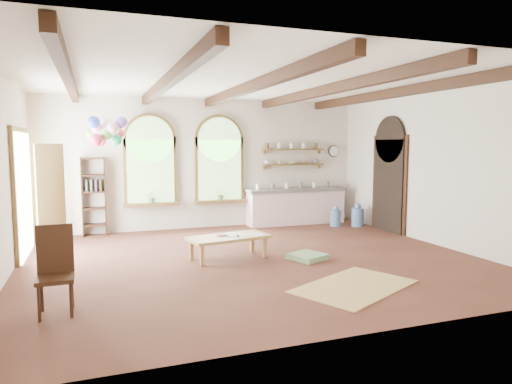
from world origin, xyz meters
name	(u,v)px	position (x,y,z in m)	size (l,w,h in m)	color
floor	(254,260)	(0.00, 0.00, 0.00)	(8.00, 8.00, 0.00)	brown
ceiling_beams	(253,86)	(0.00, 0.00, 3.10)	(6.20, 6.80, 0.18)	#351A11
window_left	(150,163)	(-1.40, 3.43, 1.63)	(1.30, 0.28, 2.20)	brown
window_right	(220,162)	(0.30, 3.43, 1.63)	(1.30, 0.28, 2.20)	brown
left_doorway	(23,195)	(-3.95, 1.80, 1.15)	(0.10, 1.90, 2.50)	brown
right_doorway	(388,186)	(3.95, 1.50, 1.10)	(0.10, 1.30, 2.40)	black
kitchen_counter	(296,206)	(2.30, 3.20, 0.48)	(2.68, 0.62, 0.94)	white
wall_shelf_lower	(293,165)	(2.30, 3.38, 1.55)	(1.70, 0.24, 0.04)	brown
wall_shelf_upper	(293,149)	(2.30, 3.38, 1.95)	(1.70, 0.24, 0.04)	brown
wall_clock	(334,151)	(3.55, 3.45, 1.90)	(0.32, 0.32, 0.04)	black
bookshelf	(94,196)	(-2.70, 3.32, 0.90)	(0.53, 0.32, 1.80)	#351A11
coffee_table	(229,239)	(-0.40, 0.23, 0.37)	(1.56, 0.92, 0.42)	tan
side_chair	(56,289)	(-3.17, -1.70, 0.32)	(0.44, 0.44, 1.09)	#351A11
floor_mat	(354,286)	(0.87, -2.00, 0.01)	(1.83, 1.13, 0.02)	tan
floor_cushion	(307,256)	(0.94, -0.30, 0.05)	(0.57, 0.57, 0.10)	#719768
water_jug_a	(336,217)	(3.10, 2.50, 0.23)	(0.27, 0.27, 0.53)	#5178AF
water_jug_b	(358,216)	(3.63, 2.30, 0.26)	(0.31, 0.31, 0.60)	#5178AF
balloon_cluster	(107,131)	(-2.40, 2.30, 2.35)	(0.83, 0.83, 1.15)	silver
table_book	(217,235)	(-0.59, 0.36, 0.43)	(0.18, 0.26, 0.02)	olive
tablet	(232,236)	(-0.33, 0.23, 0.42)	(0.17, 0.25, 0.01)	black
potted_plant_left	(152,196)	(-1.40, 3.32, 0.85)	(0.27, 0.23, 0.30)	#598C4C
potted_plant_right	(221,194)	(0.30, 3.32, 0.85)	(0.27, 0.23, 0.30)	#598C4C
shelf_cup_a	(267,162)	(1.55, 3.38, 1.62)	(0.12, 0.10, 0.10)	white
shelf_cup_b	(279,162)	(1.90, 3.38, 1.62)	(0.10, 0.10, 0.09)	beige
shelf_bowl_a	(291,163)	(2.25, 3.38, 1.60)	(0.22, 0.22, 0.05)	beige
shelf_bowl_b	(303,163)	(2.60, 3.38, 1.60)	(0.20, 0.20, 0.06)	#8C664C
shelf_vase	(315,160)	(2.95, 3.38, 1.67)	(0.18, 0.18, 0.19)	slate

